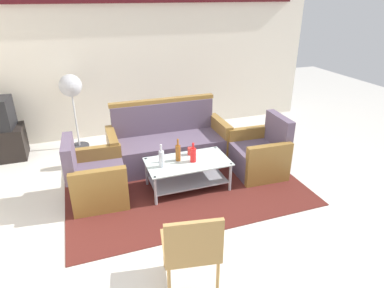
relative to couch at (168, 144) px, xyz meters
The scene contains 13 objects.
ground_plane 1.55m from the couch, 89.40° to the right, with size 14.00×14.00×0.00m, color beige.
wall_back 1.93m from the couch, 89.41° to the left, with size 6.52×0.19×2.80m.
rug 0.77m from the couch, 88.63° to the right, with size 3.15×2.19×0.01m, color #511E19.
couch is the anchor object (origin of this frame).
armchair_left 1.33m from the couch, 149.64° to the right, with size 0.73×0.79×0.85m.
armchair_right 1.39m from the couch, 31.96° to the right, with size 0.73×0.79×0.85m.
coffee_table 0.80m from the couch, 86.99° to the right, with size 1.10×0.60×0.40m.
bottle_red 0.86m from the couch, 82.51° to the right, with size 0.08×0.08×0.27m.
bottle_clear 0.92m from the couch, 110.92° to the right, with size 0.07×0.07×0.31m.
bottle_brown 0.77m from the couch, 95.39° to the right, with size 0.07×0.07×0.31m.
cup 0.66m from the couch, 76.96° to the right, with size 0.08×0.08×0.10m, color red.
pedestal_fan 1.83m from the couch, 140.22° to the left, with size 0.36×0.36×1.27m.
wicker_chair 2.49m from the couch, 101.15° to the right, with size 0.56×0.56×0.84m.
Camera 1 is at (-1.23, -3.00, 2.45)m, focal length 31.10 mm.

